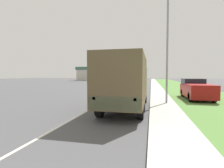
{
  "coord_description": "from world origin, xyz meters",
  "views": [
    {
      "loc": [
        3.68,
        0.1,
        2.1
      ],
      "look_at": [
        0.87,
        12.52,
        1.47
      ],
      "focal_mm": 28.0,
      "sensor_mm": 36.0,
      "label": 1
    }
  ],
  "objects_px": {
    "car_nearest_ahead": "(109,86)",
    "pickup_truck": "(196,89)",
    "military_truck": "(126,81)",
    "car_second_ahead": "(123,83)",
    "lamp_post": "(165,37)"
  },
  "relations": [
    {
      "from": "car_nearest_ahead",
      "to": "pickup_truck",
      "type": "xyz_separation_m",
      "value": [
        9.46,
        -6.17,
        0.25
      ]
    },
    {
      "from": "military_truck",
      "to": "car_second_ahead",
      "type": "relative_size",
      "value": 1.73
    },
    {
      "from": "military_truck",
      "to": "car_nearest_ahead",
      "type": "bearing_deg",
      "value": 108.46
    },
    {
      "from": "military_truck",
      "to": "car_second_ahead",
      "type": "xyz_separation_m",
      "value": [
        -3.69,
        21.1,
        -1.07
      ]
    },
    {
      "from": "car_second_ahead",
      "to": "lamp_post",
      "type": "height_order",
      "value": "lamp_post"
    },
    {
      "from": "military_truck",
      "to": "pickup_truck",
      "type": "height_order",
      "value": "military_truck"
    },
    {
      "from": "pickup_truck",
      "to": "military_truck",
      "type": "bearing_deg",
      "value": -131.91
    },
    {
      "from": "military_truck",
      "to": "lamp_post",
      "type": "relative_size",
      "value": 0.96
    },
    {
      "from": "car_nearest_ahead",
      "to": "lamp_post",
      "type": "height_order",
      "value": "lamp_post"
    },
    {
      "from": "pickup_truck",
      "to": "car_nearest_ahead",
      "type": "bearing_deg",
      "value": 146.87
    },
    {
      "from": "military_truck",
      "to": "pickup_truck",
      "type": "distance_m",
      "value": 8.12
    },
    {
      "from": "lamp_post",
      "to": "pickup_truck",
      "type": "bearing_deg",
      "value": 50.96
    },
    {
      "from": "military_truck",
      "to": "lamp_post",
      "type": "bearing_deg",
      "value": 43.99
    },
    {
      "from": "car_nearest_ahead",
      "to": "lamp_post",
      "type": "bearing_deg",
      "value": -56.76
    },
    {
      "from": "military_truck",
      "to": "pickup_truck",
      "type": "xyz_separation_m",
      "value": [
        5.39,
        6.01,
        -0.87
      ]
    }
  ]
}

